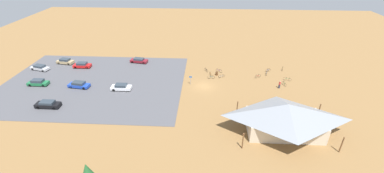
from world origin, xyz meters
The scene contains 25 objects.
ground centered at (0.00, 0.00, 0.00)m, with size 160.00×160.00×0.00m, color olive.
parking_lot_asphalt centered at (25.67, -0.34, 0.03)m, with size 41.41×30.71×0.05m, color #4C4C51.
bike_pavilion centered at (-13.73, 15.19, 3.23)m, with size 15.37×9.49×5.59m.
trash_bin centered at (-3.00, -5.82, 0.45)m, with size 0.60×0.60×0.90m, color brown.
lot_sign centered at (3.13, -0.75, 1.41)m, with size 0.56×0.08×2.20m.
bicycle_green_yard_front centered at (-19.52, -3.85, 0.40)m, with size 1.76×0.67×0.91m.
bicycle_silver_edge_north centered at (-4.10, -4.57, 0.35)m, with size 1.54×0.84×0.74m.
bicycle_red_yard_right centered at (-12.86, -5.01, 0.38)m, with size 1.50×0.96×0.87m.
bicycle_blue_back_row centered at (-16.01, -8.50, 0.39)m, with size 1.42×1.08×0.85m.
bicycle_white_lone_west centered at (-15.22, -6.60, 0.39)m, with size 0.56×1.79×0.83m.
bicycle_teal_lone_east centered at (-1.64, -3.86, 0.39)m, with size 1.71×0.48×0.86m.
bicycle_orange_near_porch centered at (-1.49, -5.54, 0.35)m, with size 0.51×1.71×0.79m.
bicycle_black_mid_cluster centered at (-0.40, -7.86, 0.37)m, with size 0.88×1.43×0.80m.
bicycle_purple_edge_south centered at (-3.63, -7.61, 0.40)m, with size 1.53×0.94×0.87m.
bicycle_yellow_by_bin centered at (-19.88, -9.66, 0.37)m, with size 0.68×1.68×0.80m.
bicycle_green_near_sign centered at (-18.20, -1.53, 0.38)m, with size 0.62×1.62×0.87m.
car_red_aisle_side centered at (31.85, -8.16, 0.75)m, with size 4.44×1.80×1.42m.
car_white_second_row centered at (18.19, 2.71, 0.74)m, with size 4.40×1.77×1.39m.
car_blue_end_stall centered at (27.99, 2.16, 0.73)m, with size 4.89×2.36×1.38m.
car_green_far_end centered at (37.72, 1.69, 0.75)m, with size 4.51×1.76×1.42m.
car_black_front_row centered at (30.51, 10.31, 0.74)m, with size 4.74×1.78×1.37m.
car_silver_inner_stall centered at (42.02, -6.15, 0.72)m, with size 5.08×2.87×1.34m.
car_tan_mid_lot centered at (37.49, -10.36, 0.76)m, with size 4.64×2.46×1.43m.
car_maroon_near_entry centered at (17.86, -12.17, 0.69)m, with size 4.88×2.41×1.27m.
visitor_at_bikes centered at (-16.75, -0.10, 0.96)m, with size 0.38×0.36×1.82m.
Camera 1 is at (-0.11, 50.11, 27.98)m, focal length 23.65 mm.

